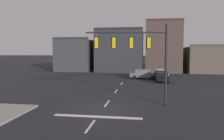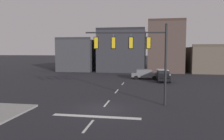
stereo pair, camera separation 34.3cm
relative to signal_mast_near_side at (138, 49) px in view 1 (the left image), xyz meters
The scene contains 8 objects.
ground_plane 5.79m from the signal_mast_near_side, 146.39° to the right, with size 400.00×400.00×0.00m, color #232328.
stop_bar_paint 6.69m from the signal_mast_near_side, 125.57° to the right, with size 6.40×0.50×0.01m, color silver.
lane_centreline 5.50m from the signal_mast_near_side, behind, with size 0.16×26.40×0.01m.
signal_mast_near_side is the anchor object (origin of this frame).
car_lot_nearside 18.41m from the signal_mast_near_side, 89.28° to the left, with size 4.51×2.04×1.61m.
car_lot_middle 18.93m from the signal_mast_near_side, 80.66° to the left, with size 2.41×4.63×1.61m.
car_lot_farside 15.98m from the signal_mast_near_side, 78.86° to the left, with size 2.11×4.53×1.61m.
building_row 33.69m from the signal_mast_near_side, 78.16° to the left, with size 53.63×13.01×11.14m.
Camera 1 is at (3.34, -16.95, 4.66)m, focal length 35.36 mm.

